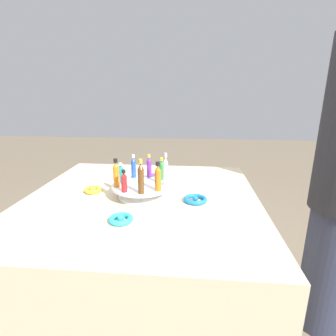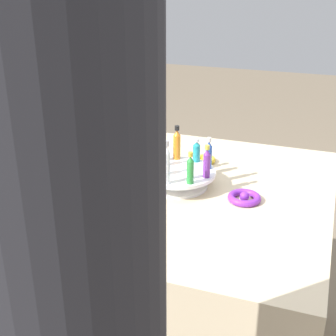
# 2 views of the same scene
# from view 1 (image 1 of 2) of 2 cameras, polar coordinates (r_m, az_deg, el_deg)

# --- Properties ---
(ground_plane) EXTENTS (12.00, 12.00, 0.00)m
(ground_plane) POSITION_cam_1_polar(r_m,az_deg,el_deg) (1.67, -4.81, -32.04)
(ground_plane) COLOR #756651
(party_table) EXTENTS (1.04, 1.04, 0.79)m
(party_table) POSITION_cam_1_polar(r_m,az_deg,el_deg) (1.40, -5.22, -21.26)
(party_table) COLOR beige
(party_table) RESTS_ON ground_plane
(display_stand) EXTENTS (0.26, 0.26, 0.06)m
(display_stand) POSITION_cam_1_polar(r_m,az_deg,el_deg) (1.19, -5.75, -4.66)
(display_stand) COLOR white
(display_stand) RESTS_ON party_table
(bottle_brown) EXTENTS (0.03, 0.03, 0.14)m
(bottle_brown) POSITION_cam_1_polar(r_m,az_deg,el_deg) (1.06, -5.92, -2.16)
(bottle_brown) COLOR brown
(bottle_brown) RESTS_ON display_stand
(bottle_amber) EXTENTS (0.03, 0.03, 0.12)m
(bottle_amber) POSITION_cam_1_polar(r_m,az_deg,el_deg) (1.08, -2.21, -2.11)
(bottle_amber) COLOR #AD6B19
(bottle_amber) RESTS_ON display_stand
(bottle_clear) EXTENTS (0.02, 0.02, 0.15)m
(bottle_clear) POSITION_cam_1_polar(r_m,az_deg,el_deg) (1.14, -0.53, -0.55)
(bottle_clear) COLOR silver
(bottle_clear) RESTS_ON display_stand
(bottle_green) EXTENTS (0.02, 0.02, 0.11)m
(bottle_green) POSITION_cam_1_polar(r_m,az_deg,el_deg) (1.22, -1.42, -0.38)
(bottle_green) COLOR #288438
(bottle_green) RESTS_ON display_stand
(bottle_purple) EXTENTS (0.02, 0.02, 0.11)m
(bottle_purple) POSITION_cam_1_polar(r_m,az_deg,el_deg) (1.26, -4.14, 0.28)
(bottle_purple) COLOR #702D93
(bottle_purple) RESTS_ON display_stand
(bottle_blue) EXTENTS (0.02, 0.02, 0.11)m
(bottle_blue) POSITION_cam_1_polar(r_m,az_deg,el_deg) (1.26, -7.51, 0.20)
(bottle_blue) COLOR #234CAD
(bottle_blue) RESTS_ON display_stand
(bottle_teal) EXTENTS (0.03, 0.03, 0.09)m
(bottle_teal) POSITION_cam_1_polar(r_m,az_deg,el_deg) (1.22, -10.23, -1.04)
(bottle_teal) COLOR teal
(bottle_teal) RESTS_ON display_stand
(bottle_orange) EXTENTS (0.03, 0.03, 0.13)m
(bottle_orange) POSITION_cam_1_polar(r_m,az_deg,el_deg) (1.15, -11.20, -1.28)
(bottle_orange) COLOR orange
(bottle_orange) RESTS_ON display_stand
(bottle_red) EXTENTS (0.02, 0.02, 0.09)m
(bottle_red) POSITION_cam_1_polar(r_m,az_deg,el_deg) (1.09, -9.54, -2.98)
(bottle_red) COLOR #B21E23
(bottle_red) RESTS_ON display_stand
(ribbon_bow_blue) EXTENTS (0.10, 0.10, 0.03)m
(ribbon_bow_blue) POSITION_cam_1_polar(r_m,az_deg,el_deg) (1.15, 5.96, -6.79)
(ribbon_bow_blue) COLOR blue
(ribbon_bow_blue) RESTS_ON party_table
(ribbon_bow_purple) EXTENTS (0.11, 0.11, 0.03)m
(ribbon_bow_purple) POSITION_cam_1_polar(r_m,az_deg,el_deg) (1.42, -2.61, -2.08)
(ribbon_bow_purple) COLOR purple
(ribbon_bow_purple) RESTS_ON party_table
(ribbon_bow_gold) EXTENTS (0.08, 0.08, 0.03)m
(ribbon_bow_gold) POSITION_cam_1_polar(r_m,az_deg,el_deg) (1.29, -16.05, -4.58)
(ribbon_bow_gold) COLOR gold
(ribbon_bow_gold) RESTS_ON party_table
(ribbon_bow_teal) EXTENTS (0.09, 0.09, 0.03)m
(ribbon_bow_teal) POSITION_cam_1_polar(r_m,az_deg,el_deg) (0.99, -10.24, -10.84)
(ribbon_bow_teal) COLOR #2DB7CC
(ribbon_bow_teal) RESTS_ON party_table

